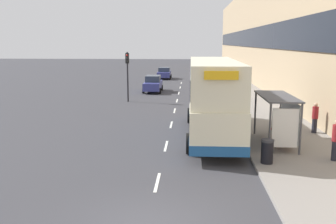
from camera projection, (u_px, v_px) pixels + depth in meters
The scene contains 19 objects.
pavement at pixel (231, 83), 48.25m from camera, with size 5.00×93.00×0.14m.
terrace_facade at pixel (265, 32), 46.83m from camera, with size 3.10×93.00×13.03m.
lane_mark_0 at pixel (157, 182), 14.31m from camera, with size 0.12×2.00×0.01m.
lane_mark_1 at pixel (166, 146), 19.30m from camera, with size 0.12×2.00×0.01m.
lane_mark_2 at pixel (171, 125), 24.28m from camera, with size 0.12×2.00×0.01m.
lane_mark_3 at pixel (175, 111), 29.27m from camera, with size 0.12×2.00×0.01m.
lane_mark_4 at pixel (177, 101), 34.26m from camera, with size 0.12×2.00×0.01m.
lane_mark_5 at pixel (179, 93), 39.25m from camera, with size 0.12×2.00×0.01m.
lane_mark_6 at pixel (180, 88), 44.23m from camera, with size 0.12×2.00×0.01m.
lane_mark_7 at pixel (181, 83), 49.22m from camera, with size 0.12×2.00×0.01m.
bus_shelter at pixel (281, 111), 18.69m from camera, with size 1.60×4.20×2.48m.
double_decker_bus_near at pixel (213, 97), 20.81m from camera, with size 2.85×10.85×4.30m.
car_0 at pixel (164, 73), 54.74m from camera, with size 2.03×4.07×1.66m.
car_1 at pixel (153, 84), 40.33m from camera, with size 1.92×4.47×1.75m.
pedestrian_at_shelter at pixel (282, 117), 21.92m from camera, with size 0.32×0.32×1.60m.
pedestrian_1 at pixel (336, 140), 16.34m from camera, with size 0.36×0.36×1.84m.
pedestrian_2 at pixel (315, 117), 21.44m from camera, with size 0.35×0.35×1.74m.
litter_bin at pixel (267, 151), 16.06m from camera, with size 0.55×0.55×1.05m.
traffic_light_far_kerb at pixel (127, 68), 33.24m from camera, with size 0.30×0.32×4.43m.
Camera 1 is at (1.23, -10.03, 5.28)m, focal length 40.00 mm.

